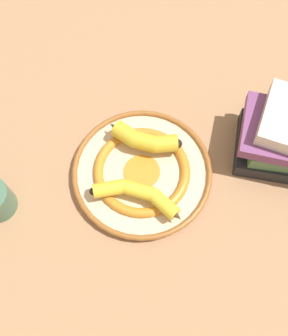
% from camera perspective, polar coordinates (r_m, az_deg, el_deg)
% --- Properties ---
extents(ground_plane, '(2.80, 2.80, 0.00)m').
position_cam_1_polar(ground_plane, '(0.92, -0.71, 1.23)').
color(ground_plane, '#A87A56').
extents(decorative_bowl, '(0.32, 0.32, 0.03)m').
position_cam_1_polar(decorative_bowl, '(0.90, -0.00, -0.53)').
color(decorative_bowl, beige).
rests_on(decorative_bowl, ground_plane).
extents(banana_a, '(0.12, 0.19, 0.03)m').
position_cam_1_polar(banana_a, '(0.84, -0.80, -3.88)').
color(banana_a, yellow).
rests_on(banana_a, decorative_bowl).
extents(banana_b, '(0.11, 0.16, 0.04)m').
position_cam_1_polar(banana_b, '(0.89, -0.09, 4.18)').
color(banana_b, gold).
rests_on(banana_b, decorative_bowl).
extents(book_stack, '(0.22, 0.24, 0.15)m').
position_cam_1_polar(book_stack, '(0.92, 20.08, 4.13)').
color(book_stack, black).
rests_on(book_stack, ground_plane).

